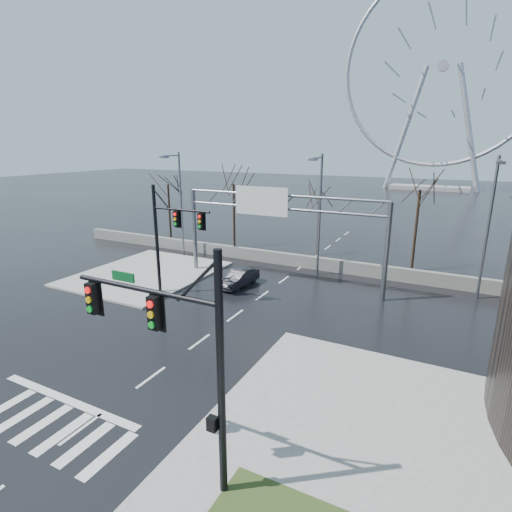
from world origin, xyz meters
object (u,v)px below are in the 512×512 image
Objects in this scene: signal_mast_near at (181,345)px; signal_mast_far at (168,231)px; ferris_wheel at (442,75)px; sign_gantry at (275,219)px; car at (239,278)px.

signal_mast_near is 17.03m from signal_mast_far.
signal_mast_near and signal_mast_far have the same top height.
signal_mast_far is 89.30m from ferris_wheel.
ferris_wheel is at bearing 82.80° from signal_mast_far.
signal_mast_near is 0.16× the size of ferris_wheel.
signal_mast_far is 0.49× the size of sign_gantry.
sign_gantry is at bearing -93.84° from ferris_wheel.
ferris_wheel is 86.16m from car.
signal_mast_far reaches higher than car.
car is at bearing -95.26° from ferris_wheel.
signal_mast_near is 2.00× the size of car.
signal_mast_far reaches higher than sign_gantry.
signal_mast_far is (-11.01, 13.00, -0.04)m from signal_mast_near.
signal_mast_far is at bearing -97.20° from ferris_wheel.
signal_mast_near is 0.49× the size of sign_gantry.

